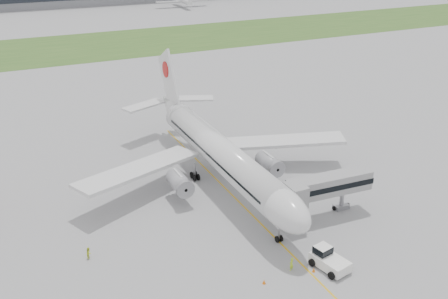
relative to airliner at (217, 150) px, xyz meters
name	(u,v)px	position (x,y,z in m)	size (l,w,h in m)	color
ground	(230,193)	(0.00, -4.87, -5.66)	(600.00, 600.00, 0.00)	#97979A
apron_markings	(245,207)	(0.00, -9.87, -5.66)	(70.00, 70.00, 0.04)	gold
grass_strip	(83,47)	(0.00, 115.13, -5.65)	(600.00, 50.00, 0.02)	#315720
airliner	(217,150)	(0.00, 0.00, 0.00)	(48.13, 53.95, 17.88)	silver
pushback_tug	(328,259)	(2.67, -27.16, -4.52)	(4.06, 5.29, 2.48)	white
jet_bridge	(325,187)	(9.32, -16.80, -0.85)	(14.17, 4.04, 6.51)	gray
safety_cone_left	(264,282)	(-6.16, -26.65, -5.37)	(0.42, 0.42, 0.58)	orange
safety_cone_right	(314,270)	(0.50, -27.32, -5.38)	(0.41, 0.41, 0.56)	orange
ground_crew_near	(291,264)	(-1.83, -25.82, -4.76)	(0.66, 0.43, 1.81)	#ABD223
ground_crew_far	(89,253)	(-23.94, -12.49, -4.87)	(0.77, 0.60, 1.58)	#C9DB24
distant_aircraft_right	(182,7)	(67.67, 192.17, -5.66)	(28.59, 25.23, 10.93)	silver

